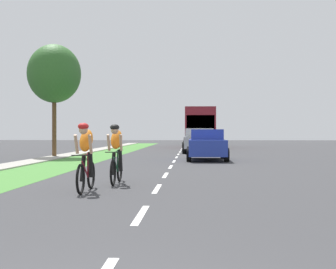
# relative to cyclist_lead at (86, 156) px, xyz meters

# --- Properties ---
(ground_plane) EXTENTS (120.00, 120.00, 0.00)m
(ground_plane) POSITION_rel_cyclist_lead_xyz_m (1.59, 12.40, -0.81)
(ground_plane) COLOR #38383A
(grass_verge) EXTENTS (2.52, 70.00, 0.01)m
(grass_verge) POSITION_rel_cyclist_lead_xyz_m (-3.08, 12.40, -0.81)
(grass_verge) COLOR #478438
(grass_verge) RESTS_ON ground_plane
(sidewalk_concrete) EXTENTS (1.25, 70.00, 0.10)m
(sidewalk_concrete) POSITION_rel_cyclist_lead_xyz_m (-4.97, 12.40, -0.81)
(sidewalk_concrete) COLOR #9E998E
(sidewalk_concrete) RESTS_ON ground_plane
(lane_markings_center) EXTENTS (0.12, 54.30, 0.01)m
(lane_markings_center) POSITION_rel_cyclist_lead_xyz_m (1.59, 16.40, -0.81)
(lane_markings_center) COLOR white
(lane_markings_center) RESTS_ON ground_plane
(cyclist_lead) EXTENTS (0.42, 1.72, 1.58)m
(cyclist_lead) POSITION_rel_cyclist_lead_xyz_m (0.00, 0.00, 0.00)
(cyclist_lead) COLOR black
(cyclist_lead) RESTS_ON ground_plane
(cyclist_trailing) EXTENTS (0.42, 1.72, 1.58)m
(cyclist_trailing) POSITION_rel_cyclist_lead_xyz_m (0.43, 1.65, 0.00)
(cyclist_trailing) COLOR black
(cyclist_trailing) RESTS_ON ground_plane
(sedan_blue) EXTENTS (1.98, 4.30, 1.52)m
(sedan_blue) POSITION_rel_cyclist_lead_xyz_m (3.18, 12.28, -0.04)
(sedan_blue) COLOR #23389E
(sedan_blue) RESTS_ON ground_plane
(pickup_silver) EXTENTS (2.22, 5.10, 1.64)m
(pickup_silver) POSITION_rel_cyclist_lead_xyz_m (2.92, 20.44, 0.02)
(pickup_silver) COLOR #A5A8AD
(pickup_silver) RESTS_ON ground_plane
(bus_maroon) EXTENTS (2.78, 11.60, 3.48)m
(bus_maroon) POSITION_rel_cyclist_lead_xyz_m (3.13, 32.00, 1.17)
(bus_maroon) COLOR maroon
(bus_maroon) RESTS_ON ground_plane
(suv_dark_green) EXTENTS (2.15, 4.70, 1.79)m
(suv_dark_green) POSITION_rel_cyclist_lead_xyz_m (2.82, 48.78, 0.14)
(suv_dark_green) COLOR #194C2D
(suv_dark_green) RESTS_ON ground_plane
(street_tree_near) EXTENTS (2.98, 2.98, 6.32)m
(street_tree_near) POSITION_rel_cyclist_lead_xyz_m (-5.30, 14.85, 3.85)
(street_tree_near) COLOR brown
(street_tree_near) RESTS_ON ground_plane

